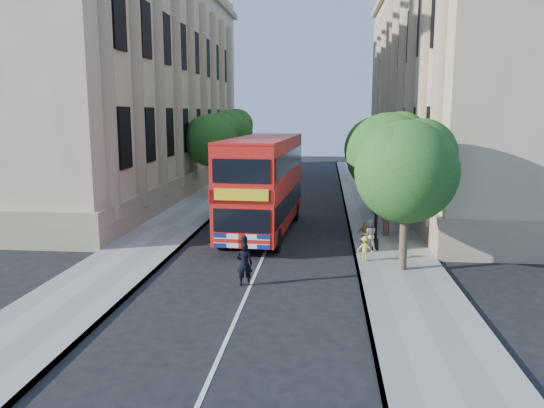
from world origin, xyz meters
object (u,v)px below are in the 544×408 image
(box_van, at_px, (238,196))
(police_constable, at_px, (244,264))
(woman_pedestrian, at_px, (369,235))
(lamp_post, at_px, (377,198))
(double_decker_bus, at_px, (263,182))

(box_van, xyz_separation_m, police_constable, (2.23, -12.20, -0.59))
(police_constable, height_order, woman_pedestrian, police_constable)
(lamp_post, height_order, woman_pedestrian, lamp_post)
(box_van, xyz_separation_m, woman_pedestrian, (7.14, -7.21, -0.55))
(lamp_post, relative_size, police_constable, 3.17)
(double_decker_bus, bearing_deg, box_van, 121.97)
(police_constable, xyz_separation_m, woman_pedestrian, (4.90, 4.99, 0.04))
(box_van, bearing_deg, police_constable, -82.17)
(double_decker_bus, relative_size, woman_pedestrian, 7.37)
(lamp_post, xyz_separation_m, woman_pedestrian, (-0.32, -0.25, -1.65))
(box_van, bearing_deg, lamp_post, -45.58)
(police_constable, relative_size, woman_pedestrian, 1.11)
(lamp_post, height_order, police_constable, lamp_post)
(double_decker_bus, distance_m, box_van, 4.26)
(double_decker_bus, xyz_separation_m, police_constable, (0.31, -8.65, -1.92))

